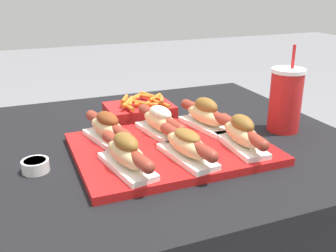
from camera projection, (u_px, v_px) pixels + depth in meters
serving_tray at (171, 148)px, 0.92m from camera, size 0.44×0.33×0.02m
hot_dog_0 at (126, 153)px, 0.79m from camera, size 0.09×0.20×0.08m
hot_dog_1 at (187, 145)px, 0.83m from camera, size 0.08×0.20×0.07m
hot_dog_2 at (242, 133)px, 0.89m from camera, size 0.07×0.20×0.08m
hot_dog_3 at (108, 128)px, 0.92m from camera, size 0.10×0.20×0.07m
hot_dog_4 at (161, 121)px, 0.96m from camera, size 0.09×0.20×0.07m
hot_dog_5 at (206, 114)px, 1.01m from camera, size 0.09×0.20×0.08m
sauce_bowl at (35, 165)px, 0.82m from camera, size 0.06×0.06×0.03m
drink_cup at (285, 100)px, 1.02m from camera, size 0.09×0.09×0.23m
fries_basket at (140, 109)px, 1.15m from camera, size 0.19×0.15×0.06m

